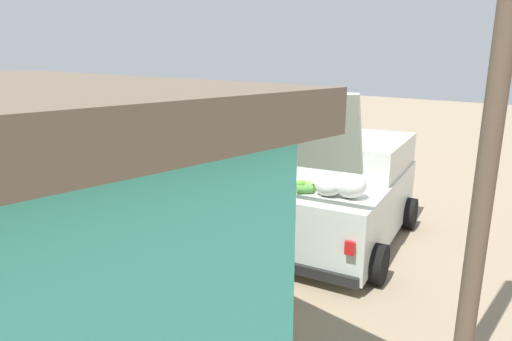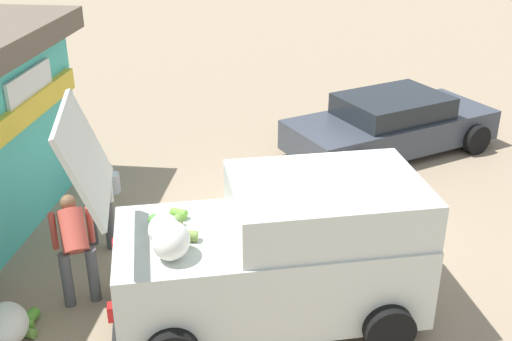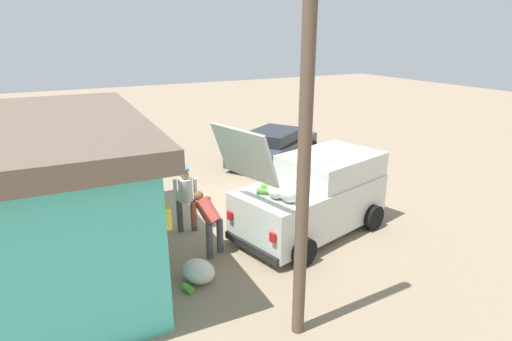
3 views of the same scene
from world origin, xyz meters
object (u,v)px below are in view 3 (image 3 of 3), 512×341
delivery_van (314,195)px  paint_bucket (155,201)px  parked_sedan (274,146)px  vendor_standing (186,196)px  customer_bending (209,218)px  unloaded_banana_pile (198,272)px  storefront_bar (34,198)px

delivery_van → paint_bucket: (3.25, 3.16, -0.75)m
parked_sedan → vendor_standing: vendor_standing is taller
parked_sedan → customer_bending: 7.26m
delivery_van → unloaded_banana_pile: size_ratio=4.94×
customer_bending → paint_bucket: 3.20m
parked_sedan → delivery_van: bearing=159.4°
storefront_bar → unloaded_banana_pile: 3.56m
parked_sedan → paint_bucket: size_ratio=12.64×
paint_bucket → storefront_bar: bearing=127.2°
parked_sedan → storefront_bar: bearing=119.0°
customer_bending → vendor_standing: bearing=4.0°
storefront_bar → parked_sedan: bearing=-61.0°
delivery_van → vendor_standing: size_ratio=2.77×
delivery_van → vendor_standing: 3.15m
unloaded_banana_pile → paint_bucket: (4.05, -0.17, -0.03)m
parked_sedan → customer_bending: size_ratio=3.28×
customer_bending → storefront_bar: bearing=74.1°
storefront_bar → unloaded_banana_pile: size_ratio=7.32×
storefront_bar → vendor_standing: 3.29m
vendor_standing → unloaded_banana_pile: bearing=166.7°
parked_sedan → paint_bucket: bearing=113.9°
customer_bending → unloaded_banana_pile: (-0.95, 0.61, -0.64)m
vendor_standing → paint_bucket: size_ratio=4.43×
unloaded_banana_pile → paint_bucket: size_ratio=2.49×
paint_bucket → customer_bending: bearing=-171.9°
parked_sedan → vendor_standing: bearing=130.2°
delivery_van → paint_bucket: bearing=44.2°
parked_sedan → vendor_standing: 6.43m
unloaded_banana_pile → paint_bucket: bearing=-2.5°
storefront_bar → delivery_van: storefront_bar is taller
parked_sedan → unloaded_banana_pile: 8.38m
storefront_bar → unloaded_banana_pile: storefront_bar is taller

